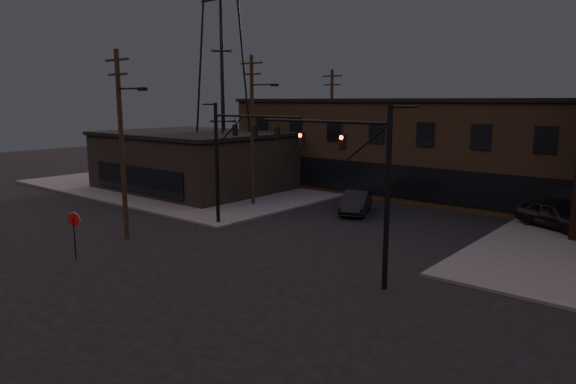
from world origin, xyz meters
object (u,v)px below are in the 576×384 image
object	(u,v)px
traffic_signal_near	(365,175)
stop_sign	(74,224)
car_crossing	(356,202)
parked_car_lot_a	(554,215)
traffic_signal_far	(230,150)

from	to	relation	value
traffic_signal_near	stop_sign	distance (m)	15.17
traffic_signal_near	car_crossing	xyz separation A→B (m)	(-8.09, 12.26, -4.11)
traffic_signal_near	parked_car_lot_a	xyz separation A→B (m)	(4.27, 16.01, -3.97)
traffic_signal_far	car_crossing	world-z (taller)	traffic_signal_far
car_crossing	stop_sign	bearing A→B (deg)	-129.13
stop_sign	car_crossing	distance (m)	19.50
traffic_signal_near	stop_sign	xyz separation A→B (m)	(-13.36, -6.49, -3.09)
traffic_signal_near	stop_sign	world-z (taller)	traffic_signal_near
stop_sign	parked_car_lot_a	world-z (taller)	stop_sign
stop_sign	parked_car_lot_a	distance (m)	28.60
traffic_signal_far	stop_sign	world-z (taller)	traffic_signal_far
parked_car_lot_a	car_crossing	size ratio (longest dim) A/B	0.96
traffic_signal_near	car_crossing	world-z (taller)	traffic_signal_near
stop_sign	car_crossing	bearing A→B (deg)	74.31
traffic_signal_far	stop_sign	distance (m)	10.55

